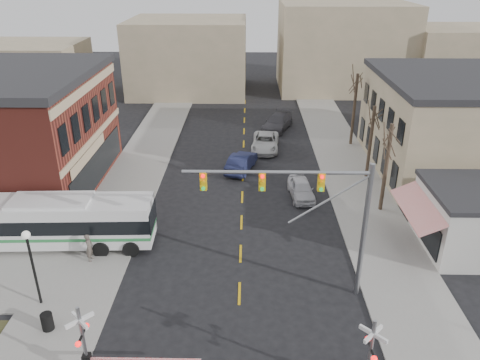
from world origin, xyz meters
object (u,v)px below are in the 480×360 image
object	(u,v)px
rr_crossing_west	(94,344)
car_d	(277,122)
traffic_signal_mast	(316,204)
pedestrian_near	(89,247)
transit_bus	(54,221)
car_b	(241,162)
trash_bin	(47,322)
car_c	(265,142)
car_a	(301,189)
pedestrian_far	(97,219)
street_lamp	(30,253)
rr_crossing_east	(359,358)

from	to	relation	value
rr_crossing_west	car_d	distance (m)	36.16
traffic_signal_mast	pedestrian_near	world-z (taller)	traffic_signal_mast
transit_bus	car_b	bearing A→B (deg)	46.36
transit_bus	rr_crossing_west	distance (m)	12.27
trash_bin	car_c	world-z (taller)	car_c
car_a	trash_bin	bearing A→B (deg)	-138.45
rr_crossing_west	trash_bin	xyz separation A→B (m)	(-3.43, 2.89, -1.38)
traffic_signal_mast	pedestrian_far	bearing A→B (deg)	155.60
car_a	street_lamp	bearing A→B (deg)	-144.77
traffic_signal_mast	car_c	xyz separation A→B (m)	(-1.80, 22.35, -4.96)
rr_crossing_west	car_b	size ratio (longest dim) A/B	1.15
car_c	pedestrian_near	distance (m)	22.72
street_lamp	pedestrian_far	distance (m)	8.01
traffic_signal_mast	car_a	bearing A→B (deg)	86.49
car_a	car_c	xyz separation A→B (m)	(-2.54, 10.40, 0.03)
pedestrian_near	trash_bin	bearing A→B (deg)	177.61
traffic_signal_mast	pedestrian_near	xyz separation A→B (m)	(-13.36, 2.79, -4.68)
rr_crossing_east	car_d	bearing A→B (deg)	92.38
traffic_signal_mast	rr_crossing_west	size ratio (longest dim) A/B	1.73
car_b	pedestrian_far	xyz separation A→B (m)	(-9.80, -10.84, 0.24)
street_lamp	car_a	distance (m)	20.64
transit_bus	street_lamp	xyz separation A→B (m)	(1.22, -5.89, 1.51)
trash_bin	car_c	distance (m)	28.26
car_a	pedestrian_far	distance (m)	15.70
trash_bin	pedestrian_near	world-z (taller)	pedestrian_near
transit_bus	traffic_signal_mast	xyz separation A→B (m)	(16.09, -4.60, 3.87)
car_a	pedestrian_near	xyz separation A→B (m)	(-14.09, -9.16, 0.31)
traffic_signal_mast	pedestrian_near	size ratio (longest dim) A/B	5.27
rr_crossing_west	trash_bin	world-z (taller)	rr_crossing_west
pedestrian_near	street_lamp	bearing A→B (deg)	160.22
traffic_signal_mast	pedestrian_near	bearing A→B (deg)	168.18
street_lamp	car_a	size ratio (longest dim) A/B	1.06
pedestrian_near	car_c	bearing A→B (deg)	-30.05
car_b	car_d	size ratio (longest dim) A/B	0.85
transit_bus	trash_bin	distance (m)	8.35
trash_bin	pedestrian_near	xyz separation A→B (m)	(0.31, 6.09, 0.45)
traffic_signal_mast	trash_bin	world-z (taller)	traffic_signal_mast
street_lamp	car_c	xyz separation A→B (m)	(13.07, 23.65, -2.59)
trash_bin	pedestrian_far	xyz separation A→B (m)	(-0.25, 9.61, 0.46)
car_a	pedestrian_near	world-z (taller)	pedestrian_near
car_a	car_c	distance (m)	10.70
traffic_signal_mast	transit_bus	bearing A→B (deg)	164.06
pedestrian_far	traffic_signal_mast	bearing A→B (deg)	-44.97
transit_bus	car_d	size ratio (longest dim) A/B	2.24
street_lamp	car_a	world-z (taller)	street_lamp
rr_crossing_east	pedestrian_near	bearing A→B (deg)	146.73
traffic_signal_mast	car_b	bearing A→B (deg)	103.49
transit_bus	car_a	distance (m)	18.40
pedestrian_near	pedestrian_far	distance (m)	3.56
car_c	car_d	world-z (taller)	car_d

